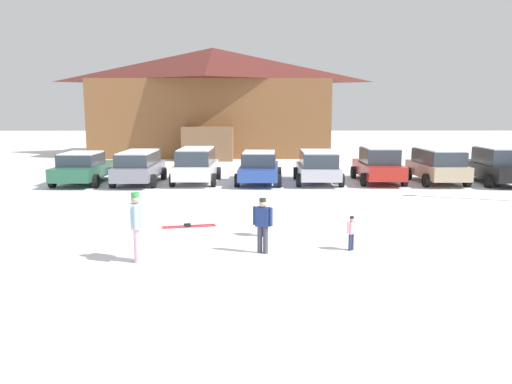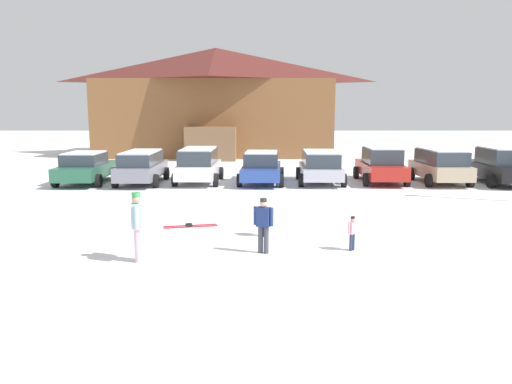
{
  "view_description": "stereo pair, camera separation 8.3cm",
  "coord_description": "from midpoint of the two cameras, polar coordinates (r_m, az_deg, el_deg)",
  "views": [
    {
      "loc": [
        -0.58,
        -9.82,
        3.55
      ],
      "look_at": [
        -0.45,
        5.74,
        1.01
      ],
      "focal_mm": 35.0,
      "sensor_mm": 36.0,
      "label": 1
    },
    {
      "loc": [
        -0.5,
        -9.83,
        3.55
      ],
      "look_at": [
        -0.45,
        5.74,
        1.01
      ],
      "focal_mm": 35.0,
      "sensor_mm": 36.0,
      "label": 2
    }
  ],
  "objects": [
    {
      "name": "ground",
      "position": [
        10.46,
        2.56,
        -10.58
      ],
      "size": [
        160.0,
        160.0,
        0.0
      ],
      "primitive_type": "plane",
      "color": "white"
    },
    {
      "name": "ski_lodge",
      "position": [
        41.76,
        -4.96,
        10.34
      ],
      "size": [
        18.64,
        11.86,
        8.58
      ],
      "color": "brown",
      "rests_on": "ground"
    },
    {
      "name": "parked_green_coupe",
      "position": [
        25.89,
        -19.26,
        2.66
      ],
      "size": [
        2.25,
        4.46,
        1.56
      ],
      "color": "#286148",
      "rests_on": "ground"
    },
    {
      "name": "parked_grey_wagon",
      "position": [
        25.12,
        -13.32,
        2.91
      ],
      "size": [
        2.11,
        4.6,
        1.61
      ],
      "color": "gray",
      "rests_on": "ground"
    },
    {
      "name": "parked_white_suv",
      "position": [
        24.9,
        -6.94,
        3.16
      ],
      "size": [
        2.24,
        4.3,
        1.73
      ],
      "color": "white",
      "rests_on": "ground"
    },
    {
      "name": "parked_blue_hatchback",
      "position": [
        24.64,
        0.27,
        2.88
      ],
      "size": [
        2.38,
        4.67,
        1.58
      ],
      "color": "#2A489F",
      "rests_on": "ground"
    },
    {
      "name": "parked_silver_wagon",
      "position": [
        24.85,
        6.97,
        3.01
      ],
      "size": [
        2.34,
        4.33,
        1.59
      ],
      "color": "#B7B7C6",
      "rests_on": "ground"
    },
    {
      "name": "parked_red_sedan",
      "position": [
        25.63,
        13.71,
        3.03
      ],
      "size": [
        2.25,
        4.59,
        1.77
      ],
      "color": "#AE241C",
      "rests_on": "ground"
    },
    {
      "name": "parked_beige_suv",
      "position": [
        26.15,
        19.92,
        2.94
      ],
      "size": [
        2.22,
        4.2,
        1.7
      ],
      "color": "tan",
      "rests_on": "ground"
    },
    {
      "name": "parked_black_sedan",
      "position": [
        27.16,
        25.58,
        2.75
      ],
      "size": [
        2.14,
        4.76,
        1.8
      ],
      "color": "black",
      "rests_on": "ground"
    },
    {
      "name": "skier_child_in_pink_snowsuit",
      "position": [
        13.03,
        10.68,
        -4.42
      ],
      "size": [
        0.26,
        0.24,
        0.89
      ],
      "color": "navy",
      "rests_on": "ground"
    },
    {
      "name": "skier_teen_in_navy_coat",
      "position": [
        12.48,
        0.58,
        -3.48
      ],
      "size": [
        0.49,
        0.31,
        1.41
      ],
      "color": "#3D3E4B",
      "rests_on": "ground"
    },
    {
      "name": "skier_child_in_orange_jacket",
      "position": [
        14.21,
        0.78,
        -2.88
      ],
      "size": [
        0.23,
        0.34,
        0.99
      ],
      "color": "black",
      "rests_on": "ground"
    },
    {
      "name": "skier_adult_in_blue_parka",
      "position": [
        12.1,
        -13.71,
        -3.45
      ],
      "size": [
        0.31,
        0.61,
        1.67
      ],
      "color": "#E7ACC3",
      "rests_on": "ground"
    },
    {
      "name": "pair_of_skis",
      "position": [
        15.63,
        -7.84,
        -3.87
      ],
      "size": [
        1.68,
        0.64,
        0.08
      ],
      "color": "red",
      "rests_on": "ground"
    }
  ]
}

